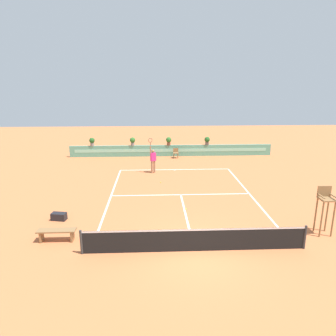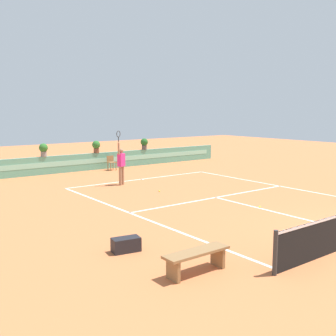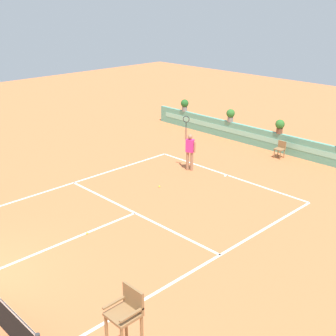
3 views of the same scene
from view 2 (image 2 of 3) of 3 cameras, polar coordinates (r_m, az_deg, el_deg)
name	(u,v)px [view 2 (image 2 of 3)]	position (r m, az deg, el deg)	size (l,w,h in m)	color
ground_plane	(223,199)	(16.20, 7.79, -4.42)	(60.00, 60.00, 0.00)	#C66B3D
court_lines	(210,196)	(16.70, 6.04, -3.99)	(8.32, 11.94, 0.01)	white
back_wall_barrier	(100,161)	(24.48, -9.59, 1.00)	(18.00, 0.21, 1.00)	#599E84
ball_kid_chair	(111,162)	(24.01, -8.05, 0.84)	(0.44, 0.44, 0.85)	olive
bench_courtside	(196,257)	(8.92, 4.07, -12.43)	(1.60, 0.44, 0.51)	olive
gear_bag	(126,245)	(10.29, -5.98, -10.77)	(0.70, 0.36, 0.36)	black
tennis_player	(121,163)	(19.05, -6.66, 0.70)	(0.57, 0.36, 2.58)	#9E7051
tennis_ball_near_baseline	(159,191)	(17.51, -1.23, -3.28)	(0.07, 0.07, 0.07)	#CCE033
tennis_ball_mid_court	(260,207)	(15.05, 12.88, -5.39)	(0.07, 0.07, 0.07)	#CCE033
potted_plant_right	(144,143)	(26.01, -3.39, 3.54)	(0.48, 0.48, 0.72)	#514C47
potted_plant_left	(43,149)	(23.01, -17.27, 2.58)	(0.48, 0.48, 0.72)	gray
potted_plant_centre	(96,146)	(24.27, -10.16, 3.09)	(0.48, 0.48, 0.72)	brown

